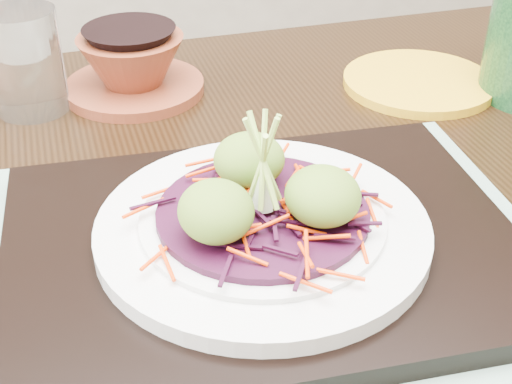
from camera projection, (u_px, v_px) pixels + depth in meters
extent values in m
cube|color=black|center=(238.00, 238.00, 0.61)|extent=(1.27, 0.88, 0.04)
cube|color=black|center=(497.00, 239.00, 1.24)|extent=(0.06, 0.06, 0.73)
cube|color=gray|center=(262.00, 256.00, 0.55)|extent=(0.45, 0.36, 0.00)
cube|color=black|center=(262.00, 245.00, 0.55)|extent=(0.40, 0.30, 0.02)
cylinder|color=silver|center=(263.00, 229.00, 0.54)|extent=(0.25, 0.25, 0.01)
cylinder|color=silver|center=(263.00, 219.00, 0.53)|extent=(0.18, 0.18, 0.01)
cylinder|color=#320A21|center=(263.00, 213.00, 0.53)|extent=(0.16, 0.16, 0.01)
ellipsoid|color=olive|center=(216.00, 212.00, 0.49)|extent=(0.06, 0.06, 0.04)
ellipsoid|color=olive|center=(323.00, 196.00, 0.51)|extent=(0.06, 0.06, 0.04)
ellipsoid|color=olive|center=(249.00, 160.00, 0.55)|extent=(0.06, 0.06, 0.04)
cylinder|color=white|center=(26.00, 61.00, 0.74)|extent=(0.08, 0.08, 0.11)
cylinder|color=maroon|center=(135.00, 87.00, 0.80)|extent=(0.17, 0.17, 0.01)
cylinder|color=gold|center=(418.00, 82.00, 0.81)|extent=(0.19, 0.19, 0.01)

